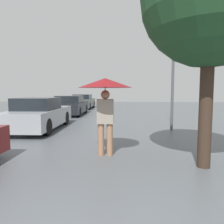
% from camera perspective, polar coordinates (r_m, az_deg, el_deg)
% --- Properties ---
extents(pedestrian, '(1.27, 1.27, 1.85)m').
position_cam_1_polar(pedestrian, '(5.15, -1.78, 5.63)').
color(pedestrian, '#9E7051').
rests_on(pedestrian, ground_plane).
extents(parked_car_second, '(1.65, 4.05, 1.28)m').
position_cam_1_polar(parked_car_second, '(9.28, -18.48, -0.64)').
color(parked_car_second, '#9EA3A8').
rests_on(parked_car_second, ground_plane).
extents(parked_car_third, '(1.76, 3.85, 1.24)m').
position_cam_1_polar(parked_car_third, '(14.50, -10.83, 1.60)').
color(parked_car_third, black).
rests_on(parked_car_third, ground_plane).
extents(parked_car_farthest, '(1.66, 4.20, 1.25)m').
position_cam_1_polar(parked_car_farthest, '(19.55, -7.58, 2.67)').
color(parked_car_farthest, '#4C514C').
rests_on(parked_car_farthest, ground_plane).
extents(street_lamp, '(0.34, 0.34, 4.46)m').
position_cam_1_polar(street_lamp, '(9.02, 15.76, 14.94)').
color(street_lamp, '#515456').
rests_on(street_lamp, ground_plane).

